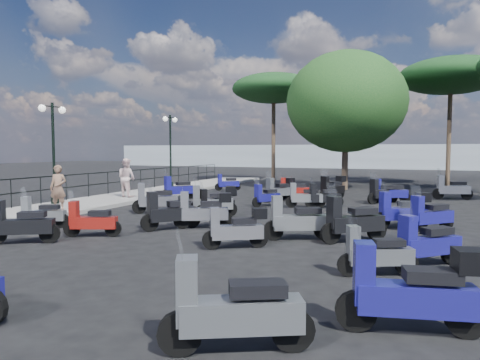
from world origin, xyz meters
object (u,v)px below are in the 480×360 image
at_px(scooter_9, 213,201).
at_px(scooter_15, 324,197).
at_px(lamp_post_1, 53,146).
at_px(scooter_2, 42,214).
at_px(scooter_8, 204,211).
at_px(scooter_5, 227,183).
at_px(scooter_10, 279,190).
at_px(pine_0, 451,76).
at_px(scooter_22, 305,197).
at_px(broadleaf_tree, 346,102).
at_px(scooter_11, 293,190).
at_px(scooter_7, 170,213).
at_px(scooter_1, 91,221).
at_px(scooter_28, 382,192).
at_px(scooter_21, 403,211).
at_px(scooter_6, 21,225).
at_px(scooter_14, 217,203).
at_px(scooter_19, 353,222).
at_px(scooter_18, 233,311).
at_px(scooter_25, 376,254).
at_px(scooter_26, 427,244).
at_px(scooter_24, 413,292).
at_px(pedestrian_far, 126,178).
at_px(lamp_post_2, 170,146).
at_px(scooter_17, 333,188).
at_px(scooter_3, 156,200).
at_px(scooter_16, 266,196).
at_px(scooter_4, 178,189).
at_px(pine_2, 274,89).
at_px(woman, 58,188).
at_px(scooter_29, 452,189).
at_px(scooter_13, 297,221).
at_px(scooter_27, 430,216).
at_px(scooter_23, 390,192).
at_px(scooter_20, 236,229).

relative_size(scooter_9, scooter_15, 1.17).
relative_size(lamp_post_1, scooter_2, 2.89).
bearing_deg(scooter_8, scooter_5, -7.09).
xyz_separation_m(scooter_10, pine_0, (7.72, 12.20, 6.49)).
xyz_separation_m(scooter_22, broadleaf_tree, (0.35, 8.71, 4.63)).
bearing_deg(scooter_11, scooter_7, 145.25).
xyz_separation_m(scooter_2, scooter_15, (6.88, 7.57, 0.02)).
distance_m(scooter_1, scooter_7, 2.18).
height_order(scooter_7, scooter_10, scooter_7).
bearing_deg(scooter_28, pine_0, -66.22).
bearing_deg(scooter_22, scooter_21, -152.40).
relative_size(scooter_6, scooter_14, 1.27).
height_order(scooter_7, scooter_19, scooter_19).
xyz_separation_m(scooter_18, scooter_25, (1.28, 3.72, -0.08)).
height_order(scooter_21, scooter_25, scooter_21).
bearing_deg(scooter_26, scooter_24, 133.04).
height_order(scooter_19, scooter_22, scooter_19).
bearing_deg(pedestrian_far, lamp_post_2, -68.30).
bearing_deg(scooter_17, scooter_10, 64.07).
distance_m(pedestrian_far, scooter_24, 16.18).
distance_m(scooter_1, scooter_3, 4.36).
bearing_deg(scooter_26, scooter_6, 56.34).
xyz_separation_m(pedestrian_far, scooter_11, (7.12, 2.90, -0.58)).
relative_size(scooter_16, scooter_18, 0.81).
xyz_separation_m(scooter_4, scooter_9, (3.71, -4.01, 0.03)).
distance_m(scooter_26, pine_2, 23.56).
distance_m(scooter_28, broadleaf_tree, 7.99).
relative_size(scooter_7, scooter_14, 1.21).
bearing_deg(scooter_10, scooter_14, 112.89).
height_order(woman, pine_2, pine_2).
height_order(scooter_9, scooter_17, scooter_17).
distance_m(scooter_24, scooter_29, 16.59).
height_order(scooter_8, scooter_11, scooter_8).
xyz_separation_m(scooter_15, scooter_18, (1.37, -12.68, 0.06)).
distance_m(scooter_13, scooter_17, 9.45).
bearing_deg(woman, scooter_10, 31.95).
bearing_deg(scooter_6, woman, 4.16).
distance_m(scooter_2, scooter_28, 13.38).
distance_m(scooter_6, scooter_13, 6.85).
bearing_deg(scooter_19, scooter_8, 44.77).
xyz_separation_m(scooter_10, scooter_16, (-0.00, -1.91, -0.10)).
bearing_deg(scooter_16, scooter_14, 104.94).
relative_size(scooter_3, pine_2, 0.19).
bearing_deg(scooter_4, scooter_8, 161.40).
relative_size(lamp_post_2, scooter_25, 3.02).
xyz_separation_m(scooter_16, scooter_27, (6.00, -3.46, 0.05)).
distance_m(scooter_18, scooter_26, 5.21).
distance_m(scooter_3, scooter_23, 10.05).
relative_size(scooter_7, scooter_20, 1.06).
bearing_deg(scooter_1, scooter_17, -44.26).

